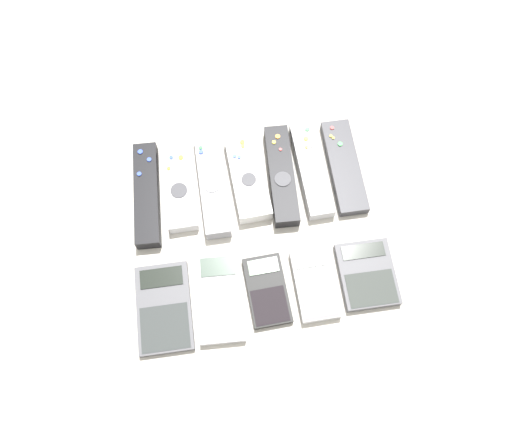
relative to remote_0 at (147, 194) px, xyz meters
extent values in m
plane|color=beige|center=(0.18, -0.11, -0.01)|extent=(3.00, 3.00, 0.00)
cube|color=black|center=(0.00, 0.00, 0.00)|extent=(0.05, 0.19, 0.03)
cylinder|color=blue|center=(0.00, 0.08, 0.01)|extent=(0.01, 0.01, 0.00)
cylinder|color=blue|center=(-0.01, 0.03, 0.01)|extent=(0.01, 0.01, 0.00)
cylinder|color=blue|center=(0.01, 0.06, 0.01)|extent=(0.01, 0.01, 0.00)
cube|color=silver|center=(0.06, 0.01, 0.00)|extent=(0.05, 0.16, 0.02)
cylinder|color=#38383D|center=(0.06, -0.01, 0.01)|extent=(0.03, 0.03, 0.00)
cylinder|color=yellow|center=(0.04, 0.04, 0.01)|extent=(0.01, 0.01, 0.00)
cylinder|color=yellow|center=(0.07, 0.06, 0.01)|extent=(0.01, 0.01, 0.00)
cylinder|color=blue|center=(0.05, 0.06, 0.01)|extent=(0.01, 0.01, 0.00)
cylinder|color=silver|center=(0.06, 0.05, 0.01)|extent=(0.01, 0.01, 0.00)
cube|color=gray|center=(0.11, 0.00, 0.00)|extent=(0.04, 0.19, 0.03)
cylinder|color=#99999E|center=(0.11, -0.01, 0.01)|extent=(0.03, 0.03, 0.00)
cylinder|color=green|center=(0.10, 0.07, 0.01)|extent=(0.01, 0.01, 0.00)
cylinder|color=blue|center=(0.10, 0.06, 0.01)|extent=(0.01, 0.01, 0.00)
cube|color=white|center=(0.17, 0.00, 0.00)|extent=(0.06, 0.16, 0.03)
cylinder|color=#38383D|center=(0.18, -0.01, 0.01)|extent=(0.03, 0.03, 0.00)
cylinder|color=blue|center=(0.17, 0.04, 0.01)|extent=(0.01, 0.01, 0.00)
cylinder|color=orange|center=(0.17, 0.07, 0.01)|extent=(0.01, 0.01, 0.00)
cylinder|color=blue|center=(0.16, 0.04, 0.01)|extent=(0.01, 0.01, 0.00)
cylinder|color=yellow|center=(0.18, 0.06, 0.01)|extent=(0.01, 0.01, 0.00)
cube|color=black|center=(0.24, 0.00, 0.00)|extent=(0.05, 0.19, 0.03)
cylinder|color=#38383D|center=(0.24, -0.02, 0.01)|extent=(0.03, 0.03, 0.00)
cylinder|color=red|center=(0.24, 0.04, 0.02)|extent=(0.01, 0.01, 0.00)
cylinder|color=yellow|center=(0.23, 0.06, 0.02)|extent=(0.01, 0.01, 0.00)
cylinder|color=orange|center=(0.24, 0.07, 0.02)|extent=(0.01, 0.01, 0.00)
cube|color=#B7B7BC|center=(0.29, 0.00, 0.00)|extent=(0.05, 0.18, 0.02)
cylinder|color=#99999E|center=(0.29, -0.01, 0.01)|extent=(0.03, 0.03, 0.00)
cylinder|color=yellow|center=(0.29, 0.06, 0.01)|extent=(0.01, 0.01, 0.00)
cylinder|color=yellow|center=(0.29, 0.04, 0.01)|extent=(0.01, 0.01, 0.00)
cylinder|color=green|center=(0.30, 0.08, 0.01)|extent=(0.01, 0.01, 0.00)
cylinder|color=silver|center=(0.30, 0.04, 0.01)|extent=(0.01, 0.01, 0.00)
cube|color=#333338|center=(0.35, 0.00, 0.00)|extent=(0.05, 0.18, 0.02)
cylinder|color=green|center=(0.35, 0.04, 0.01)|extent=(0.01, 0.01, 0.00)
cylinder|color=yellow|center=(0.34, 0.06, 0.01)|extent=(0.01, 0.01, 0.00)
cylinder|color=red|center=(0.34, 0.08, 0.01)|extent=(0.01, 0.01, 0.00)
cylinder|color=yellow|center=(0.34, 0.06, 0.01)|extent=(0.01, 0.01, 0.00)
cube|color=#4C4C51|center=(0.01, -0.20, -0.01)|extent=(0.09, 0.14, 0.01)
cube|color=black|center=(0.01, -0.15, 0.00)|extent=(0.07, 0.03, 0.00)
cube|color=#2D3131|center=(0.01, -0.23, 0.00)|extent=(0.08, 0.07, 0.00)
cube|color=#B2B2B7|center=(0.10, -0.20, 0.00)|extent=(0.08, 0.15, 0.02)
cube|color=#38473D|center=(0.10, -0.15, 0.00)|extent=(0.06, 0.04, 0.00)
cube|color=gray|center=(0.10, -0.23, 0.00)|extent=(0.07, 0.08, 0.00)
cube|color=black|center=(0.18, -0.20, -0.01)|extent=(0.07, 0.12, 0.01)
cube|color=#2D422D|center=(0.18, -0.16, 0.00)|extent=(0.05, 0.03, 0.00)
cube|color=black|center=(0.18, -0.22, 0.00)|extent=(0.06, 0.06, 0.00)
cube|color=#B2B2B7|center=(0.26, -0.20, 0.00)|extent=(0.06, 0.12, 0.02)
cube|color=black|center=(0.26, -0.16, 0.01)|extent=(0.05, 0.03, 0.00)
cube|color=gray|center=(0.26, -0.23, 0.00)|extent=(0.05, 0.06, 0.00)
cube|color=#4C4C51|center=(0.34, -0.20, -0.01)|extent=(0.09, 0.11, 0.01)
cube|color=black|center=(0.34, -0.16, 0.00)|extent=(0.07, 0.03, 0.00)
cube|color=#2F3431|center=(0.34, -0.22, 0.00)|extent=(0.08, 0.06, 0.00)
camera|label=1|loc=(0.13, -0.38, 0.78)|focal=35.00mm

